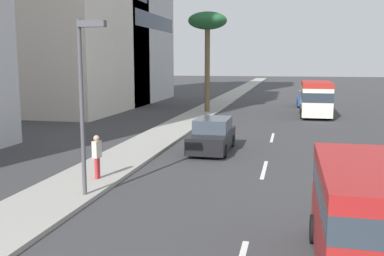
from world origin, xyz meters
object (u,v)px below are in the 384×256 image
van_second (365,212)px  car_third (306,99)px  car_lead (212,136)px  street_lamp (85,86)px  pedestrian_near_lamp (97,155)px  palm_tree (207,25)px  minibus_fourth (316,97)px

van_second → car_third: van_second is taller
van_second → car_lead: bearing=23.9°
car_lead → street_lamp: street_lamp is taller
van_second → pedestrian_near_lamp: bearing=57.8°
van_second → palm_tree: (28.50, 8.79, 6.26)m
street_lamp → van_second: bearing=-113.4°
car_third → minibus_fourth: size_ratio=0.70×
car_third → minibus_fourth: minibus_fourth is taller
minibus_fourth → street_lamp: 26.11m
van_second → palm_tree: palm_tree is taller
car_third → minibus_fourth: bearing=-176.9°
pedestrian_near_lamp → palm_tree: palm_tree is taller
car_lead → minibus_fourth: (15.80, -5.87, 0.80)m
pedestrian_near_lamp → minibus_fourth: bearing=170.8°
car_lead → pedestrian_near_lamp: size_ratio=2.74×
car_lead → van_second: 13.46m
car_lead → palm_tree: size_ratio=0.53×
pedestrian_near_lamp → van_second: bearing=70.5°
van_second → pedestrian_near_lamp: (5.46, 8.66, -0.31)m
car_lead → car_third: (24.31, -5.41, -0.03)m
van_second → pedestrian_near_lamp: size_ratio=2.89×
car_lead → van_second: van_second is taller
car_third → pedestrian_near_lamp: bearing=164.5°
minibus_fourth → palm_tree: size_ratio=0.72×
van_second → street_lamp: street_lamp is taller
car_lead → pedestrian_near_lamp: (-6.82, 3.21, 0.28)m
car_lead → street_lamp: bearing=-16.7°
pedestrian_near_lamp → street_lamp: 3.38m
car_third → minibus_fourth: 8.56m
pedestrian_near_lamp → palm_tree: (23.04, 0.12, 6.57)m
minibus_fourth → street_lamp: street_lamp is taller
minibus_fourth → street_lamp: size_ratio=1.08×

